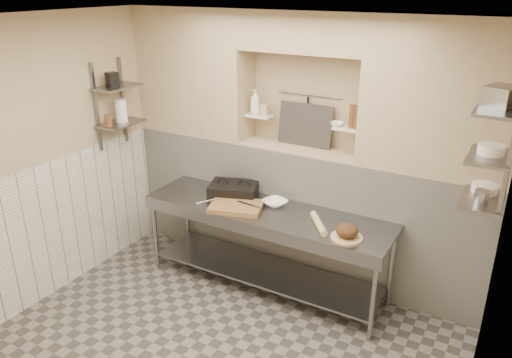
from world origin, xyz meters
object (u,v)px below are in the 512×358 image
Objects in this scene: prep_table at (265,233)px; cutting_board at (236,206)px; bread_loaf at (347,231)px; panini_press at (233,190)px; bottle_soap at (255,102)px; mixing_bowl at (275,203)px; bowl_alcove at (337,124)px; jug_left at (121,111)px; rolling_pin at (318,223)px.

cutting_board is (-0.28, -0.11, 0.28)m from prep_table.
bread_loaf is (1.19, -0.04, 0.05)m from cutting_board.
bottle_soap is (0.05, 0.38, 0.88)m from panini_press.
bottle_soap reaches higher than panini_press.
mixing_bowl is at bearing -40.21° from bottle_soap.
bowl_alcove is at bearing 40.36° from mixing_bowl.
bread_loaf is (0.91, -0.15, 0.33)m from prep_table.
bowl_alcove is at bearing 3.15° from panini_press.
bowl_alcove is at bearing 47.63° from prep_table.
bottle_soap is 0.93m from bowl_alcove.
bottle_soap is at bearing 128.31° from prep_table.
bread_loaf is 0.81× the size of jug_left.
rolling_pin is 1.50m from bottle_soap.
prep_table is 12.91× the size of bread_loaf.
panini_press is 0.96m from bottle_soap.
bottle_soap is at bearing 26.12° from jug_left.
bottle_soap is at bearing 149.90° from rolling_pin.
prep_table is at bearing 3.66° from jug_left.
bottle_soap is 2.10× the size of bowl_alcove.
mixing_bowl is 1.01m from bowl_alcove.
panini_press is 1.13× the size of cutting_board.
jug_left is (-1.26, -0.26, 0.77)m from panini_press.
prep_table is at bearing 174.13° from rolling_pin.
cutting_board is 2.16× the size of mixing_bowl.
cutting_board is 2.09× the size of jug_left.
jug_left is at bearing -179.98° from cutting_board.
mixing_bowl is 1.20× the size of bread_loaf.
bread_loaf is at bearing -0.80° from jug_left.
bread_loaf reaches higher than prep_table.
bread_loaf is 1.73m from bottle_soap.
bread_loaf reaches higher than panini_press.
bowl_alcove is (0.97, 0.40, 0.77)m from panini_press.
panini_press is at bearing -97.72° from bottle_soap.
jug_left is (-1.31, -0.64, -0.11)m from bottle_soap.
panini_press is 2.13× the size of bottle_soap.
mixing_bowl is 0.57× the size of rolling_pin.
prep_table is 10.78× the size of mixing_bowl.
jug_left reaches higher than cutting_board.
bread_loaf is 2.75m from jug_left.
jug_left reaches higher than bowl_alcove.
panini_press is at bearing 126.67° from cutting_board.
rolling_pin reaches higher than mixing_bowl.
prep_table is at bearing -37.06° from panini_press.
rolling_pin is (0.60, -0.06, 0.29)m from prep_table.
cutting_board is 1.23× the size of rolling_pin.
jug_left reaches higher than rolling_pin.
panini_press reaches higher than rolling_pin.
bread_loaf is 1.53× the size of bowl_alcove.
panini_press is 2.92× the size of bread_loaf.
bottle_soap is 1.11× the size of jug_left.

